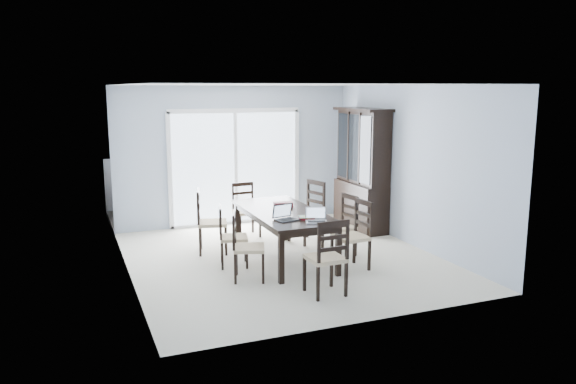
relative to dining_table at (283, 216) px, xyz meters
name	(u,v)px	position (x,y,z in m)	size (l,w,h in m)	color
floor	(283,259)	(0.00, 0.00, -0.67)	(5.00, 5.00, 0.00)	beige
ceiling	(283,85)	(0.00, 0.00, 1.93)	(5.00, 5.00, 0.00)	white
back_wall	(235,156)	(0.00, 2.50, 0.63)	(4.50, 0.02, 2.60)	#9FADBE
wall_left	(126,184)	(-2.25, 0.00, 0.63)	(0.02, 5.00, 2.60)	#9FADBE
wall_right	(412,166)	(2.25, 0.00, 0.63)	(0.02, 5.00, 2.60)	#9FADBE
balcony	(223,214)	(0.00, 3.50, -0.72)	(4.50, 2.00, 0.10)	gray
railing	(210,179)	(0.00, 4.50, -0.12)	(4.50, 0.06, 1.10)	#99999E
dining_table	(283,216)	(0.00, 0.00, 0.00)	(1.00, 2.20, 0.75)	black
china_hutch	(362,171)	(2.02, 1.25, 0.40)	(0.50, 1.38, 2.20)	black
sliding_door	(236,167)	(0.00, 2.48, 0.41)	(2.52, 0.05, 2.18)	silver
chair_left_near	(242,239)	(-0.85, -0.65, -0.10)	(0.53, 0.52, 1.08)	black
chair_left_mid	(228,230)	(-0.87, -0.01, -0.13)	(0.48, 0.47, 1.03)	black
chair_left_far	(206,214)	(-0.99, 0.77, -0.06)	(0.55, 0.54, 1.17)	black
chair_right_near	(357,227)	(0.82, -0.77, -0.07)	(0.47, 0.46, 1.14)	black
chair_right_mid	(344,218)	(0.97, -0.10, -0.11)	(0.48, 0.47, 1.07)	black
chair_right_far	(311,205)	(0.80, 0.79, -0.05)	(0.57, 0.56, 1.18)	black
chair_end_near	(329,249)	(-0.04, -1.64, -0.07)	(0.44, 0.45, 1.14)	black
chair_end_far	(245,203)	(-0.11, 1.59, -0.11)	(0.41, 0.43, 1.06)	black
laptop_dark	(287,217)	(-0.17, -0.60, 0.13)	(0.35, 0.28, 0.21)	black
laptop_silver	(317,219)	(0.15, -0.86, 0.13)	(0.34, 0.29, 0.20)	silver
book_stack	(307,218)	(0.11, -0.62, 0.10)	(0.28, 0.23, 0.04)	maroon
cell_phone	(322,224)	(0.16, -1.00, 0.08)	(0.10, 0.05, 0.01)	black
game_box	(283,204)	(0.10, 0.26, 0.11)	(0.29, 0.15, 0.07)	#460E19
hot_tub	(186,194)	(-0.75, 3.48, -0.23)	(1.83, 1.67, 0.88)	maroon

